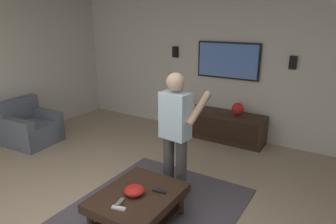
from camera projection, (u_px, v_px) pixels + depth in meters
The scene contains 14 objects.
wall_back_tv at pixel (234, 70), 5.73m from camera, with size 0.10×7.25×2.62m, color silver.
area_rug at pixel (149, 214), 3.63m from camera, with size 2.41×1.88×0.01m, color #514C56.
armchair at pixel (31, 129), 5.65m from camera, with size 0.86×0.87×0.82m.
coffee_table at pixel (138, 202), 3.39m from camera, with size 1.00×0.80×0.40m.
media_console at pixel (220, 126), 5.81m from camera, with size 0.45×1.70×0.55m.
tv at pixel (228, 60), 5.65m from camera, with size 0.05×1.20×0.67m.
person_standing at pixel (176, 129), 3.77m from camera, with size 0.57×0.58×1.64m.
bowl at pixel (134, 190), 3.32m from camera, with size 0.22×0.22×0.10m, color red.
remote_white at pixel (119, 208), 3.08m from camera, with size 0.15×0.04×0.02m, color white.
remote_black at pixel (159, 191), 3.38m from camera, with size 0.15×0.04×0.02m, color black.
remote_grey at pixel (120, 203), 3.17m from camera, with size 0.15×0.04×0.02m, color slate.
vase_round at pixel (238, 109), 5.53m from camera, with size 0.22×0.22×0.22m, color red.
wall_speaker_left at pixel (293, 63), 5.07m from camera, with size 0.06×0.12×0.22m, color black.
wall_speaker_right at pixel (175, 52), 6.20m from camera, with size 0.06×0.12×0.22m, color black.
Camera 1 is at (-1.98, -1.94, 2.26)m, focal length 32.51 mm.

